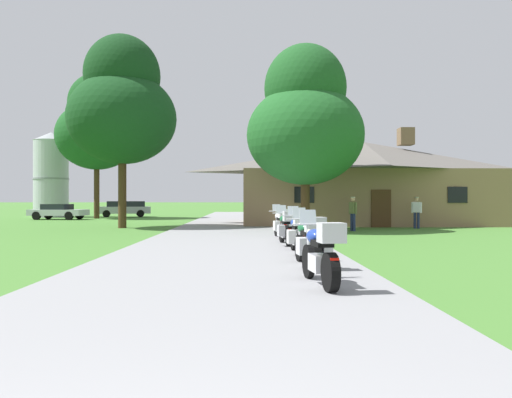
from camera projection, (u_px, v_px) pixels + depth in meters
ground_plane at (233, 236)px, 21.21m from camera, size 500.00×500.00×0.00m
asphalt_driveway at (232, 239)px, 19.21m from camera, size 6.40×80.00×0.06m
motorcycle_blue_nearest_to_camera at (321, 254)px, 8.52m from camera, size 0.73×2.08×1.30m
motorcycle_green_second_in_row at (309, 242)px, 10.96m from camera, size 0.87×2.08×1.30m
motorcycle_blue_third_in_row at (299, 234)px, 13.57m from camera, size 0.77×2.08×1.30m
motorcycle_green_fourth_in_row at (287, 228)px, 16.20m from camera, size 0.84×2.08×1.30m
motorcycle_white_farthest_in_row at (281, 224)px, 19.10m from camera, size 0.88×2.08×1.30m
stone_lodge at (363, 182)px, 31.65m from camera, size 16.21×8.92×6.14m
bystander_white_shirt_near_lodge at (417, 211)px, 26.40m from camera, size 0.49×0.37×1.69m
bystander_olive_shirt_beside_signpost at (353, 212)px, 24.26m from camera, size 0.36×0.50×1.69m
tree_left_far at (97, 126)px, 40.27m from camera, size 6.50×6.50×11.79m
tree_left_near at (122, 106)px, 26.89m from camera, size 5.85×5.85×10.51m
tree_by_lodge_front at (305, 121)px, 24.27m from camera, size 5.76×5.76×9.18m
metal_silo_distant at (51, 175)px, 43.43m from camera, size 3.01×3.01×7.46m
parked_silver_suv_far_left at (124, 208)px, 43.61m from camera, size 4.91×2.92×1.40m
parked_silver_sedan_far_left at (58, 211)px, 38.13m from camera, size 4.41×2.40×1.20m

